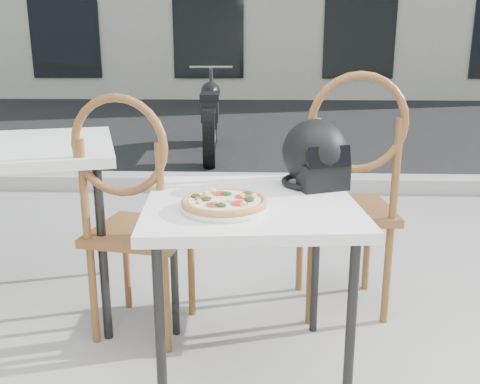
{
  "coord_description": "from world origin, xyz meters",
  "views": [
    {
      "loc": [
        -0.47,
        -1.59,
        1.23
      ],
      "look_at": [
        -0.54,
        0.16,
        0.75
      ],
      "focal_mm": 40.0,
      "sensor_mm": 36.0,
      "label": 1
    }
  ],
  "objects_px": {
    "cafe_table_main": "(250,217)",
    "motorcycle": "(211,117)",
    "cafe_table_side": "(14,160)",
    "plate": "(224,208)",
    "helmet": "(315,157)",
    "cafe_chair_main": "(349,185)",
    "cafe_chair_side": "(133,207)",
    "pizza": "(224,202)"
  },
  "relations": [
    {
      "from": "cafe_table_main",
      "to": "motorcycle",
      "type": "xyz_separation_m",
      "value": [
        -0.55,
        4.3,
        -0.2
      ]
    },
    {
      "from": "cafe_table_main",
      "to": "cafe_table_side",
      "type": "bearing_deg",
      "value": 156.48
    },
    {
      "from": "plate",
      "to": "cafe_table_side",
      "type": "xyz_separation_m",
      "value": [
        -0.98,
        0.59,
        0.03
      ]
    },
    {
      "from": "helmet",
      "to": "cafe_chair_main",
      "type": "distance_m",
      "value": 0.39
    },
    {
      "from": "cafe_chair_main",
      "to": "motorcycle",
      "type": "distance_m",
      "value": 3.93
    },
    {
      "from": "cafe_table_main",
      "to": "cafe_chair_main",
      "type": "xyz_separation_m",
      "value": [
        0.43,
        0.5,
        -0.01
      ]
    },
    {
      "from": "cafe_table_side",
      "to": "plate",
      "type": "bearing_deg",
      "value": -31.03
    },
    {
      "from": "helmet",
      "to": "cafe_table_side",
      "type": "xyz_separation_m",
      "value": [
        -1.31,
        0.25,
        -0.08
      ]
    },
    {
      "from": "cafe_table_side",
      "to": "cafe_chair_side",
      "type": "distance_m",
      "value": 0.63
    },
    {
      "from": "helmet",
      "to": "motorcycle",
      "type": "height_order",
      "value": "motorcycle"
    },
    {
      "from": "cafe_table_side",
      "to": "cafe_chair_side",
      "type": "height_order",
      "value": "cafe_chair_side"
    },
    {
      "from": "plate",
      "to": "cafe_table_side",
      "type": "distance_m",
      "value": 1.14
    },
    {
      "from": "helmet",
      "to": "cafe_chair_side",
      "type": "bearing_deg",
      "value": 155.06
    },
    {
      "from": "helmet",
      "to": "cafe_table_side",
      "type": "bearing_deg",
      "value": 147.29
    },
    {
      "from": "cafe_chair_main",
      "to": "cafe_chair_side",
      "type": "xyz_separation_m",
      "value": [
        -0.92,
        -0.25,
        -0.04
      ]
    },
    {
      "from": "cafe_chair_side",
      "to": "motorcycle",
      "type": "height_order",
      "value": "cafe_chair_side"
    },
    {
      "from": "plate",
      "to": "cafe_chair_main",
      "type": "bearing_deg",
      "value": 50.66
    },
    {
      "from": "plate",
      "to": "cafe_chair_main",
      "type": "distance_m",
      "value": 0.82
    },
    {
      "from": "motorcycle",
      "to": "plate",
      "type": "bearing_deg",
      "value": -88.01
    },
    {
      "from": "cafe_chair_main",
      "to": "cafe_table_side",
      "type": "bearing_deg",
      "value": -2.52
    },
    {
      "from": "motorcycle",
      "to": "pizza",
      "type": "bearing_deg",
      "value": -88.01
    },
    {
      "from": "plate",
      "to": "pizza",
      "type": "height_order",
      "value": "pizza"
    },
    {
      "from": "pizza",
      "to": "motorcycle",
      "type": "relative_size",
      "value": 0.18
    },
    {
      "from": "cafe_table_side",
      "to": "helmet",
      "type": "bearing_deg",
      "value": -10.7
    },
    {
      "from": "pizza",
      "to": "cafe_chair_main",
      "type": "xyz_separation_m",
      "value": [
        0.51,
        0.63,
        -0.1
      ]
    },
    {
      "from": "plate",
      "to": "motorcycle",
      "type": "height_order",
      "value": "motorcycle"
    },
    {
      "from": "pizza",
      "to": "cafe_table_side",
      "type": "bearing_deg",
      "value": 148.98
    },
    {
      "from": "cafe_table_main",
      "to": "plate",
      "type": "bearing_deg",
      "value": -123.62
    },
    {
      "from": "cafe_table_main",
      "to": "cafe_table_side",
      "type": "distance_m",
      "value": 1.17
    },
    {
      "from": "pizza",
      "to": "plate",
      "type": "bearing_deg",
      "value": -88.52
    },
    {
      "from": "pizza",
      "to": "helmet",
      "type": "relative_size",
      "value": 1.08
    },
    {
      "from": "pizza",
      "to": "cafe_chair_main",
      "type": "relative_size",
      "value": 0.32
    },
    {
      "from": "cafe_chair_main",
      "to": "cafe_table_side",
      "type": "height_order",
      "value": "cafe_chair_main"
    },
    {
      "from": "cafe_table_main",
      "to": "cafe_chair_main",
      "type": "bearing_deg",
      "value": 49.34
    },
    {
      "from": "plate",
      "to": "cafe_table_side",
      "type": "height_order",
      "value": "cafe_table_side"
    },
    {
      "from": "cafe_table_side",
      "to": "motorcycle",
      "type": "height_order",
      "value": "motorcycle"
    },
    {
      "from": "cafe_chair_side",
      "to": "cafe_table_side",
      "type": "bearing_deg",
      "value": -8.99
    },
    {
      "from": "cafe_table_main",
      "to": "cafe_chair_side",
      "type": "height_order",
      "value": "cafe_chair_side"
    },
    {
      "from": "motorcycle",
      "to": "helmet",
      "type": "bearing_deg",
      "value": -82.98
    },
    {
      "from": "cafe_table_main",
      "to": "motorcycle",
      "type": "relative_size",
      "value": 0.4
    },
    {
      "from": "plate",
      "to": "cafe_table_side",
      "type": "bearing_deg",
      "value": 148.97
    },
    {
      "from": "helmet",
      "to": "cafe_table_side",
      "type": "relative_size",
      "value": 0.31
    }
  ]
}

